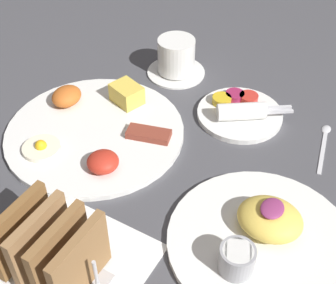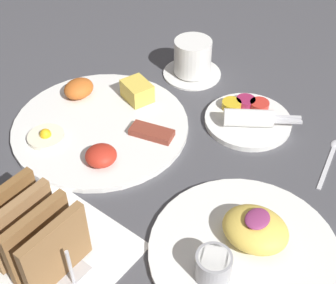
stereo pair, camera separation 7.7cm
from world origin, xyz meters
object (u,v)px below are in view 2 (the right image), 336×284
Objects in this scene: plate_foreground at (245,246)px; toast_rack at (32,235)px; plate_condiments at (247,117)px; plate_breakfast at (101,122)px; coffee_cup at (193,59)px.

plate_foreground is 1.80× the size of toast_rack.
plate_condiments is 0.65× the size of plate_foreground.
toast_rack is at bearing 129.42° from plate_foreground.
plate_foreground is (-0.08, -0.34, 0.00)m from plate_breakfast.
plate_foreground is at bearing -50.58° from toast_rack.
plate_condiments is 0.29m from plate_foreground.
plate_foreground is at bearing -150.07° from plate_condiments.
toast_rack reaches higher than coffee_cup.
toast_rack is at bearing -169.16° from coffee_cup.
plate_condiments is (0.17, -0.20, 0.00)m from plate_breakfast.
plate_breakfast is at bearing 130.47° from plate_condiments.
plate_foreground is 0.44m from coffee_cup.
coffee_cup is at bearing 44.95° from plate_foreground.
plate_breakfast is 2.64× the size of coffee_cup.
coffee_cup is (0.31, 0.31, 0.02)m from plate_foreground.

